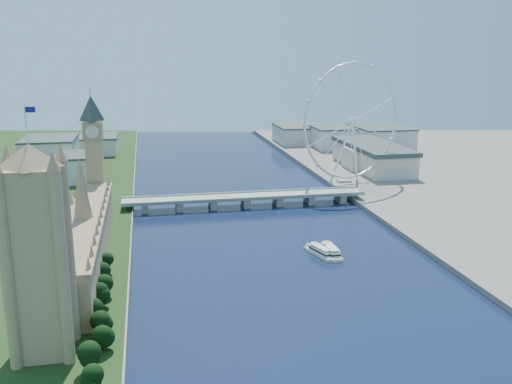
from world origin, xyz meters
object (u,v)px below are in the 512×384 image
object	(u,v)px
tour_boat_far	(321,255)
london_eye	(352,122)
victoria_tower	(38,245)
tour_boat_near	(331,255)

from	to	relation	value
tour_boat_far	london_eye	bearing A→B (deg)	48.27
victoria_tower	tour_boat_far	size ratio (longest dim) A/B	3.66
london_eye	tour_boat_near	bearing A→B (deg)	-113.63
victoria_tower	tour_boat_near	world-z (taller)	victoria_tower
tour_boat_near	tour_boat_far	bearing A→B (deg)	170.58
victoria_tower	tour_boat_far	world-z (taller)	victoria_tower
tour_boat_far	victoria_tower	bearing A→B (deg)	-163.10
tour_boat_near	victoria_tower	bearing A→B (deg)	-148.17
victoria_tower	london_eye	xyz separation A→B (m)	(254.98, 300.08, 13.03)
london_eye	tour_boat_far	distance (m)	224.56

